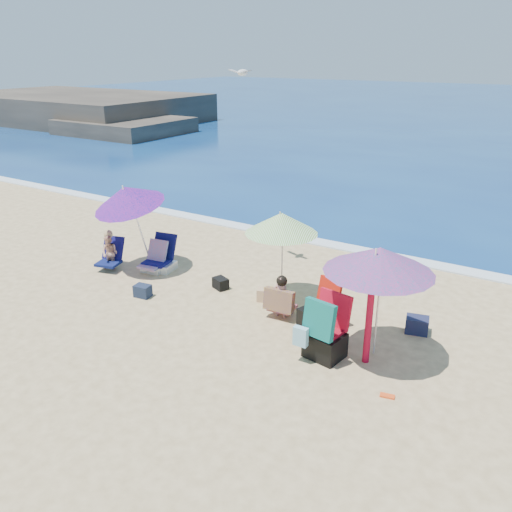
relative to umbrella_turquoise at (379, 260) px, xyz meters
The scene contains 20 objects.
ground 2.97m from the umbrella_turquoise, behind, with size 120.00×120.00×0.00m.
foam 5.53m from the umbrella_turquoise, 116.60° to the left, with size 120.00×0.50×0.04m.
headland 35.40m from the umbrella_turquoise, 146.90° to the left, with size 20.50×11.50×2.60m.
umbrella_turquoise is the anchor object (origin of this frame).
umbrella_striped 2.59m from the umbrella_turquoise, 155.71° to the left, with size 1.76×1.76×1.94m.
umbrella_blue 6.11m from the umbrella_turquoise, behind, with size 1.93×1.98×2.20m.
furled_umbrella 0.97m from the umbrella_turquoise, 106.40° to the right, with size 0.20×0.19×1.50m.
chair_navy 5.90m from the umbrella_turquoise, 169.18° to the left, with size 0.73×0.83×0.80m.
chair_rainbow 5.95m from the umbrella_turquoise, behind, with size 0.57×0.73×0.69m.
camp_chair_left 1.99m from the umbrella_turquoise, 159.29° to the left, with size 0.81×0.73×0.93m.
camp_chair_right 1.59m from the umbrella_turquoise, 150.26° to the right, with size 0.74×0.86×1.13m.
person_center 2.46m from the umbrella_turquoise, 167.49° to the left, with size 0.61×0.52×0.87m.
person_left 6.74m from the umbrella_turquoise, behind, with size 0.69×0.78×0.93m.
bag_navy_a 5.19m from the umbrella_turquoise, behind, with size 0.36×0.28×0.26m.
bag_black_a 4.21m from the umbrella_turquoise, 166.37° to the left, with size 0.40×0.35×0.24m.
bag_tan 3.23m from the umbrella_turquoise, 161.02° to the left, with size 0.36×0.31×0.26m.
bag_navy_b 2.11m from the umbrella_turquoise, 72.16° to the left, with size 0.46×0.39×0.30m.
bag_black_b 2.10m from the umbrella_turquoise, behind, with size 0.24×0.17×0.18m.
orange_item 2.07m from the umbrella_turquoise, 56.21° to the right, with size 0.24×0.14×0.03m.
seagull 5.37m from the umbrella_turquoise, 150.32° to the left, with size 0.69×0.37×0.13m.
Camera 1 is at (4.72, -7.04, 4.83)m, focal length 36.64 mm.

